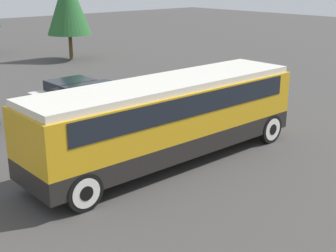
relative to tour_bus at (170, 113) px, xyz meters
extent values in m
plane|color=#423F3D|center=(-0.10, 0.00, -1.76)|extent=(120.00, 120.00, 0.00)
cube|color=black|center=(-0.10, 0.00, -0.95)|extent=(10.32, 2.50, 0.66)
cube|color=gold|center=(-0.10, 0.00, 0.15)|extent=(10.32, 2.50, 1.54)
cube|color=black|center=(-0.10, 0.00, 0.52)|extent=(9.08, 2.54, 0.69)
cube|color=silver|center=(-0.10, 0.00, 1.03)|extent=(10.12, 2.30, 0.22)
cube|color=gold|center=(4.92, 0.00, -0.07)|extent=(0.36, 2.40, 1.76)
cylinder|color=black|center=(4.17, -1.14, -1.20)|extent=(1.12, 0.28, 1.12)
cylinder|color=silver|center=(4.17, -1.14, -1.20)|extent=(0.87, 0.30, 0.87)
cylinder|color=black|center=(4.17, -1.14, -1.20)|extent=(0.42, 0.32, 0.42)
cylinder|color=black|center=(4.17, 1.14, -1.20)|extent=(1.12, 0.28, 1.12)
cylinder|color=silver|center=(4.17, 1.14, -1.20)|extent=(0.87, 0.30, 0.87)
cylinder|color=black|center=(4.17, 1.14, -1.20)|extent=(0.42, 0.32, 0.42)
cylinder|color=black|center=(-4.20, -1.14, -1.20)|extent=(1.12, 0.28, 1.12)
cylinder|color=silver|center=(-4.20, -1.14, -1.20)|extent=(0.87, 0.30, 0.87)
cylinder|color=black|center=(-4.20, -1.14, -1.20)|extent=(0.42, 0.32, 0.42)
cylinder|color=black|center=(-4.20, 1.14, -1.20)|extent=(1.12, 0.28, 1.12)
cylinder|color=silver|center=(-4.20, 1.14, -1.20)|extent=(0.87, 0.30, 0.87)
cylinder|color=black|center=(-4.20, 1.14, -1.20)|extent=(0.42, 0.32, 0.42)
cube|color=silver|center=(1.31, 8.65, -1.21)|extent=(4.02, 1.84, 0.56)
cube|color=black|center=(1.15, 8.65, -0.68)|extent=(2.09, 1.66, 0.50)
cylinder|color=black|center=(2.82, 7.82, -1.40)|extent=(0.72, 0.22, 0.72)
cylinder|color=black|center=(2.82, 7.82, -1.40)|extent=(0.27, 0.26, 0.27)
cylinder|color=black|center=(2.82, 9.48, -1.40)|extent=(0.72, 0.22, 0.72)
cylinder|color=black|center=(2.82, 9.48, -1.40)|extent=(0.27, 0.26, 0.27)
cylinder|color=black|center=(-0.19, 7.82, -1.40)|extent=(0.72, 0.22, 0.72)
cylinder|color=black|center=(-0.19, 7.82, -1.40)|extent=(0.27, 0.26, 0.27)
cylinder|color=black|center=(-0.19, 9.48, -1.40)|extent=(0.72, 0.22, 0.72)
cylinder|color=black|center=(-0.19, 9.48, -1.40)|extent=(0.27, 0.26, 0.27)
cube|color=maroon|center=(1.03, 6.16, -1.17)|extent=(4.62, 1.71, 0.69)
cube|color=black|center=(0.85, 6.16, -0.52)|extent=(2.40, 1.54, 0.60)
cylinder|color=black|center=(2.88, 5.39, -1.43)|extent=(0.66, 0.22, 0.66)
cylinder|color=black|center=(2.88, 5.39, -1.43)|extent=(0.25, 0.26, 0.25)
cylinder|color=black|center=(2.88, 6.92, -1.43)|extent=(0.66, 0.22, 0.66)
cylinder|color=black|center=(2.88, 6.92, -1.43)|extent=(0.25, 0.26, 0.25)
cylinder|color=black|center=(-0.81, 5.39, -1.43)|extent=(0.66, 0.22, 0.66)
cylinder|color=black|center=(-0.81, 5.39, -1.43)|extent=(0.25, 0.26, 0.25)
cylinder|color=black|center=(-0.81, 6.92, -1.43)|extent=(0.66, 0.22, 0.66)
cylinder|color=black|center=(-0.81, 6.92, -1.43)|extent=(0.25, 0.26, 0.25)
cylinder|color=brown|center=(8.15, 20.58, -0.79)|extent=(0.28, 0.28, 1.94)
cone|color=#28602D|center=(8.15, 20.58, 2.50)|extent=(3.33, 3.33, 4.63)
camera|label=1|loc=(-10.18, -11.37, 4.43)|focal=50.00mm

